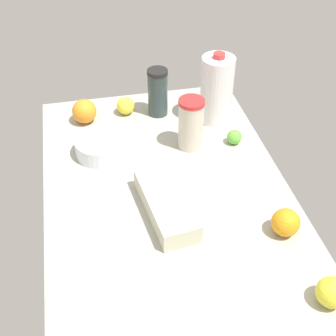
% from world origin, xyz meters
% --- Properties ---
extents(countertop, '(1.20, 0.76, 0.03)m').
position_xyz_m(countertop, '(0.00, 0.00, 0.01)').
color(countertop, '#A8A89C').
rests_on(countertop, ground).
extents(egg_carton, '(0.30, 0.15, 0.06)m').
position_xyz_m(egg_carton, '(0.08, -0.02, 0.06)').
color(egg_carton, beige).
rests_on(egg_carton, countertop).
extents(mixing_bowl, '(0.18, 0.18, 0.06)m').
position_xyz_m(mixing_bowl, '(-0.24, -0.18, 0.06)').
color(mixing_bowl, silver).
rests_on(mixing_bowl, countertop).
extents(tumbler_cup, '(0.09, 0.09, 0.19)m').
position_xyz_m(tumbler_cup, '(-0.22, 0.13, 0.12)').
color(tumbler_cup, beige).
rests_on(tumbler_cup, countertop).
extents(shaker_bottle, '(0.08, 0.08, 0.18)m').
position_xyz_m(shaker_bottle, '(-0.45, 0.05, 0.12)').
color(shaker_bottle, '#2F3C3C').
rests_on(shaker_bottle, countertop).
extents(milk_jug, '(0.12, 0.12, 0.27)m').
position_xyz_m(milk_jug, '(-0.36, 0.26, 0.16)').
color(milk_jug, white).
rests_on(milk_jug, countertop).
extents(lemon_loose, '(0.07, 0.07, 0.07)m').
position_xyz_m(lemon_loose, '(-0.47, -0.07, 0.06)').
color(lemon_loose, yellow).
rests_on(lemon_loose, countertop).
extents(orange_near_front, '(0.08, 0.08, 0.08)m').
position_xyz_m(orange_near_front, '(0.23, 0.29, 0.07)').
color(orange_near_front, orange).
rests_on(orange_near_front, countertop).
extents(orange_beside_bowl, '(0.09, 0.09, 0.09)m').
position_xyz_m(orange_beside_bowl, '(-0.45, -0.22, 0.07)').
color(orange_beside_bowl, orange).
rests_on(orange_beside_bowl, countertop).
extents(lemon_far_back, '(0.08, 0.08, 0.08)m').
position_xyz_m(lemon_far_back, '(0.47, 0.31, 0.07)').
color(lemon_far_back, yellow).
rests_on(lemon_far_back, countertop).
extents(lime_by_jug, '(0.05, 0.05, 0.05)m').
position_xyz_m(lime_by_jug, '(-0.20, 0.28, 0.06)').
color(lime_by_jug, '#5FB73A').
rests_on(lime_by_jug, countertop).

